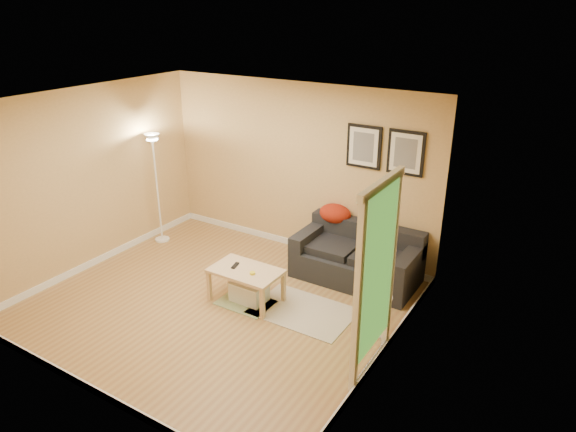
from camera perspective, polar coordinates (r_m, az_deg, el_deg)
The scene contains 25 objects.
floor at distance 6.96m, azimuth -7.66°, elevation -9.39°, with size 4.50×4.50×0.00m, color #A47E46.
ceiling at distance 6.02m, azimuth -8.95°, elevation 12.15°, with size 4.50×4.50×0.00m, color white.
wall_back at distance 7.91m, azimuth 1.00°, elevation 5.19°, with size 4.50×4.50×0.00m, color tan.
wall_front at distance 5.16m, azimuth -22.57°, elevation -6.52°, with size 4.50×4.50×0.00m, color tan.
wall_left at distance 7.94m, azimuth -20.91°, elevation 3.75°, with size 4.00×4.00×0.00m, color tan.
wall_right at distance 5.32m, azimuth 10.84°, elevation -4.19°, with size 4.00×4.00×0.00m, color tan.
baseboard_back at distance 8.36m, azimuth 0.91°, elevation -3.03°, with size 4.50×0.02×0.10m, color white.
baseboard_front at distance 5.84m, azimuth -20.60°, elevation -17.30°, with size 4.50×0.02×0.10m, color white.
baseboard_left at distance 8.39m, azimuth -19.70°, elevation -4.36°, with size 0.02×4.00×0.10m, color white.
baseboard_right at distance 5.98m, azimuth 9.85°, elevation -14.93°, with size 0.02×4.00×0.10m, color white.
sofa at distance 7.34m, azimuth 7.51°, elevation -4.25°, with size 1.70×0.90×0.75m, color black, non-canonical shape.
red_throw at distance 7.65m, azimuth 5.17°, elevation 0.27°, with size 0.48×0.36×0.28m, color #912D0D, non-canonical shape.
plaid_throw at distance 7.39m, azimuth 9.50°, elevation -0.71°, with size 0.42×0.26×0.10m, color #A2775E, non-canonical shape.
framed_print_left at distance 7.28m, azimuth 8.31°, elevation 7.52°, with size 0.50×0.04×0.60m, color black, non-canonical shape.
framed_print_right at distance 7.07m, azimuth 12.77°, elevation 6.75°, with size 0.50×0.04×0.60m, color black, non-canonical shape.
area_rug at distance 6.72m, azimuth 1.66°, elevation -10.37°, with size 1.25×0.85×0.01m, color #BEAD97.
green_runner at distance 6.92m, azimuth -4.67°, elevation -9.41°, with size 0.70×0.50×0.01m, color #668C4C.
coffee_table at distance 6.86m, azimuth -4.59°, elevation -7.55°, with size 0.91×0.56×0.46m, color #D8B084, non-canonical shape.
remote_control at distance 6.84m, azimuth -5.80°, elevation -5.40°, with size 0.05×0.16×0.02m, color black.
tape_roll at distance 6.63m, azimuth -3.92°, elevation -6.26°, with size 0.07×0.07×0.03m, color yellow.
storage_bin at distance 6.89m, azimuth -4.26°, elevation -8.21°, with size 0.46×0.34×0.28m, color white, non-canonical shape.
side_table at distance 6.24m, azimuth 9.57°, elevation -10.72°, with size 0.35×0.35×0.54m, color white, non-canonical shape.
book_stack at distance 6.08m, azimuth 9.63°, elevation -8.21°, with size 0.19×0.25×0.08m, color teal, non-canonical shape.
floor_lamp at distance 8.53m, azimuth -14.08°, elevation 2.59°, with size 0.23×0.23×1.79m, color white, non-canonical shape.
doorway at distance 5.34m, azimuth 9.52°, elevation -7.33°, with size 0.12×1.01×2.13m, color white, non-canonical shape.
Camera 1 is at (3.86, -4.49, 3.66)m, focal length 32.51 mm.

